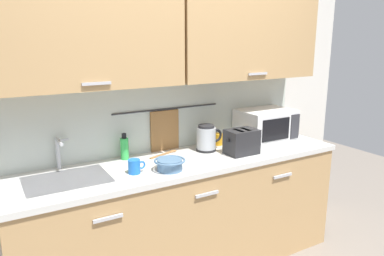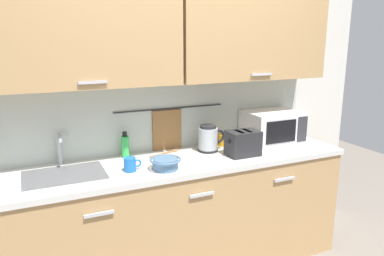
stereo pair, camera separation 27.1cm
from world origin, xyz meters
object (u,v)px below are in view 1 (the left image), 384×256
object	(u,v)px
mug_by_kettle	(218,139)
toaster	(242,142)
mug_near_sink	(135,166)
microwave	(265,125)
mixing_bowl	(170,164)
dish_soap_bottle	(125,148)
electric_kettle	(207,138)
wooden_spoon	(167,153)

from	to	relation	value
mug_by_kettle	toaster	bearing A→B (deg)	-86.92
mug_near_sink	mug_by_kettle	size ratio (longest dim) A/B	1.00
microwave	mixing_bowl	distance (m)	1.10
mixing_bowl	toaster	size ratio (longest dim) A/B	0.84
dish_soap_bottle	mug_by_kettle	size ratio (longest dim) A/B	1.63
microwave	mixing_bowl	bearing A→B (deg)	-166.06
electric_kettle	mug_by_kettle	world-z (taller)	electric_kettle
microwave	electric_kettle	xyz separation A→B (m)	(-0.61, -0.01, -0.03)
microwave	wooden_spoon	bearing A→B (deg)	175.50
mug_near_sink	toaster	xyz separation A→B (m)	(0.87, -0.01, 0.05)
wooden_spoon	dish_soap_bottle	bearing A→B (deg)	172.95
dish_soap_bottle	toaster	distance (m)	0.89
dish_soap_bottle	mixing_bowl	world-z (taller)	dish_soap_bottle
toaster	electric_kettle	bearing A→B (deg)	132.99
microwave	mug_by_kettle	xyz separation A→B (m)	(-0.43, 0.08, -0.09)
microwave	toaster	bearing A→B (deg)	-153.35
mug_near_sink	mixing_bowl	size ratio (longest dim) A/B	0.56
electric_kettle	mug_near_sink	bearing A→B (deg)	-164.14
mug_near_sink	toaster	bearing A→B (deg)	-0.58
microwave	mug_by_kettle	bearing A→B (deg)	169.18
electric_kettle	mug_near_sink	distance (m)	0.71
mixing_bowl	wooden_spoon	size ratio (longest dim) A/B	0.79
microwave	dish_soap_bottle	bearing A→B (deg)	174.84
mixing_bowl	mug_near_sink	bearing A→B (deg)	164.52
mixing_bowl	mug_by_kettle	bearing A→B (deg)	28.87
electric_kettle	toaster	size ratio (longest dim) A/B	0.89
mug_near_sink	electric_kettle	bearing A→B (deg)	15.86
wooden_spoon	mug_near_sink	bearing A→B (deg)	-143.55
electric_kettle	mixing_bowl	distance (m)	0.53
mug_by_kettle	microwave	bearing A→B (deg)	-10.82
toaster	microwave	bearing A→B (deg)	26.65
mixing_bowl	electric_kettle	bearing A→B (deg)	29.38
toaster	mug_near_sink	bearing A→B (deg)	179.42
dish_soap_bottle	wooden_spoon	distance (m)	0.34
toaster	mug_by_kettle	xyz separation A→B (m)	(-0.02, 0.29, -0.05)
microwave	mug_by_kettle	size ratio (longest dim) A/B	3.83
electric_kettle	dish_soap_bottle	xyz separation A→B (m)	(-0.64, 0.12, -0.01)
electric_kettle	toaster	world-z (taller)	electric_kettle
dish_soap_bottle	wooden_spoon	size ratio (longest dim) A/B	0.73
electric_kettle	wooden_spoon	bearing A→B (deg)	165.70
microwave	toaster	distance (m)	0.47
mixing_bowl	toaster	bearing A→B (deg)	4.78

